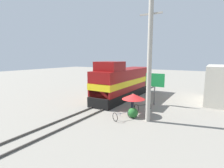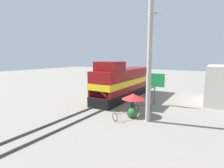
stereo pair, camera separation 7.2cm
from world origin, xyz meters
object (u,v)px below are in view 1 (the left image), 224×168
at_px(vendor_umbrella, 134,96).
at_px(billboard_sign, 155,82).
at_px(bicycle, 143,107).
at_px(bicycle_spare, 123,115).
at_px(person_bystander, 133,100).
at_px(locomotive, 123,82).
at_px(utility_pole, 149,62).

height_order(vendor_umbrella, billboard_sign, billboard_sign).
distance_m(bicycle, bicycle_spare, 3.38).
distance_m(vendor_umbrella, person_bystander, 2.28).
height_order(locomotive, billboard_sign, locomotive).
xyz_separation_m(billboard_sign, bicycle_spare, (-0.85, -6.13, -2.26)).
bearing_deg(utility_pole, person_bystander, 133.86).
bearing_deg(locomotive, utility_pole, -48.73).
relative_size(billboard_sign, bicycle_spare, 2.00).
distance_m(billboard_sign, person_bystander, 3.49).
xyz_separation_m(vendor_umbrella, person_bystander, (-0.92, 1.89, -0.89)).
xyz_separation_m(locomotive, bicycle_spare, (3.69, -7.24, -1.70)).
height_order(utility_pole, billboard_sign, utility_pole).
distance_m(utility_pole, billboard_sign, 5.94).
relative_size(locomotive, bicycle, 7.20).
height_order(locomotive, bicycle_spare, locomotive).
bearing_deg(utility_pole, bicycle, 119.08).
bearing_deg(vendor_umbrella, utility_pole, -26.29).
xyz_separation_m(locomotive, utility_pole, (5.66, -6.45, 2.92)).
relative_size(bicycle, bicycle_spare, 0.97).
height_order(locomotive, vendor_umbrella, locomotive).
bearing_deg(billboard_sign, bicycle, -96.08).
height_order(billboard_sign, bicycle, billboard_sign).
bearing_deg(utility_pole, locomotive, 131.27).
bearing_deg(person_bystander, bicycle_spare, -79.46).
xyz_separation_m(utility_pole, bicycle_spare, (-1.97, -0.80, -4.63)).
bearing_deg(billboard_sign, person_bystander, -120.05).
height_order(utility_pole, bicycle, utility_pole).
distance_m(utility_pole, person_bystander, 5.60).
relative_size(billboard_sign, bicycle, 2.06).
bearing_deg(vendor_umbrella, bicycle, 80.24).
xyz_separation_m(billboard_sign, person_bystander, (-1.51, -2.61, -1.77)).
distance_m(locomotive, billboard_sign, 4.71).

